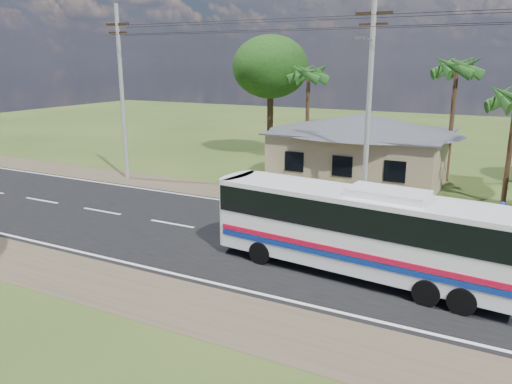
% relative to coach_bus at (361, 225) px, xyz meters
% --- Properties ---
extents(ground, '(120.00, 120.00, 0.00)m').
position_rel_coach_bus_xyz_m(ground, '(-5.12, 1.65, -1.92)').
color(ground, '#2D4318').
rests_on(ground, ground).
extents(road, '(120.00, 16.00, 0.03)m').
position_rel_coach_bus_xyz_m(road, '(-5.12, 1.65, -1.91)').
color(road, black).
rests_on(road, ground).
extents(house, '(12.40, 10.00, 5.00)m').
position_rel_coach_bus_xyz_m(house, '(-4.12, 14.64, 0.72)').
color(house, tan).
rests_on(house, ground).
extents(utility_poles, '(32.80, 2.22, 11.00)m').
position_rel_coach_bus_xyz_m(utility_poles, '(-2.45, 8.13, 3.85)').
color(utility_poles, '#9E9E99').
rests_on(utility_poles, ground).
extents(palm_mid, '(2.80, 2.80, 8.20)m').
position_rel_coach_bus_xyz_m(palm_mid, '(0.88, 17.15, 5.24)').
color(palm_mid, '#47301E').
rests_on(palm_mid, ground).
extents(palm_far, '(2.80, 2.80, 7.70)m').
position_rel_coach_bus_xyz_m(palm_far, '(-9.12, 17.65, 4.76)').
color(palm_far, '#47301E').
rests_on(palm_far, ground).
extents(tree_behind_house, '(6.00, 6.00, 9.61)m').
position_rel_coach_bus_xyz_m(tree_behind_house, '(-13.12, 19.65, 5.19)').
color(tree_behind_house, '#47301E').
rests_on(tree_behind_house, ground).
extents(coach_bus, '(10.99, 3.32, 3.36)m').
position_rel_coach_bus_xyz_m(coach_bus, '(0.00, 0.00, 0.00)').
color(coach_bus, white).
rests_on(coach_bus, ground).
extents(motorcycle, '(2.01, 0.91, 1.02)m').
position_rel_coach_bus_xyz_m(motorcycle, '(-5.29, 6.98, -1.41)').
color(motorcycle, black).
rests_on(motorcycle, ground).
extents(person, '(0.70, 0.55, 1.70)m').
position_rel_coach_bus_xyz_m(person, '(4.36, 6.66, -1.07)').
color(person, '#1B2497').
rests_on(person, ground).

